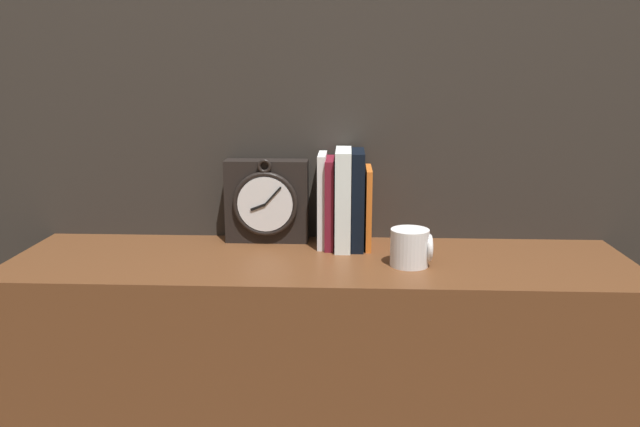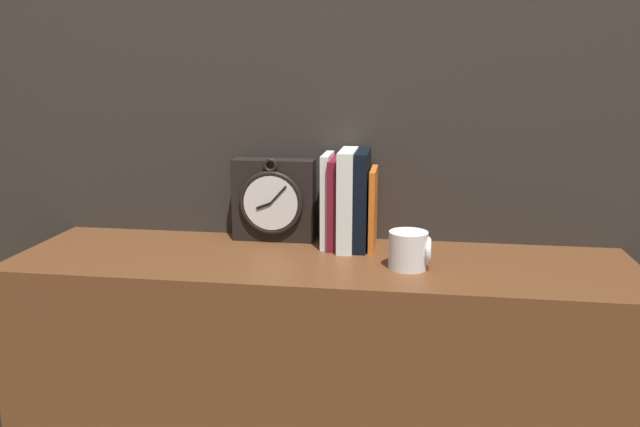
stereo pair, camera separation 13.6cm
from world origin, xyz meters
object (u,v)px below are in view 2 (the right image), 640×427
object	(u,v)px
book_slot1_maroon	(335,203)
book_slot4_orange	(373,208)
clock	(274,200)
book_slot2_white	(348,199)
book_slot0_white	(327,200)
mug	(410,250)
book_slot3_black	(362,200)

from	to	relation	value
book_slot1_maroon	book_slot4_orange	world-z (taller)	book_slot1_maroon
clock	book_slot2_white	bearing A→B (deg)	-11.54
book_slot0_white	mug	distance (m)	0.26
book_slot2_white	book_slot3_black	bearing A→B (deg)	7.25
book_slot0_white	book_slot1_maroon	xyz separation A→B (m)	(0.02, -0.01, -0.01)
clock	mug	size ratio (longest dim) A/B	2.35
clock	book_slot4_orange	size ratio (longest dim) A/B	1.10
clock	book_slot2_white	distance (m)	0.19
mug	book_slot0_white	bearing A→B (deg)	142.12
clock	book_slot3_black	bearing A→B (deg)	-8.69
book_slot1_maroon	book_slot3_black	distance (m)	0.07
book_slot0_white	book_slot4_orange	size ratio (longest dim) A/B	1.17
book_slot0_white	book_slot3_black	bearing A→B (deg)	-6.74
clock	book_slot0_white	xyz separation A→B (m)	(0.13, -0.02, 0.01)
clock	book_slot1_maroon	world-z (taller)	book_slot1_maroon
book_slot3_black	book_slot4_orange	distance (m)	0.03
book_slot2_white	book_slot3_black	xyz separation A→B (m)	(0.03, 0.00, -0.00)
book_slot1_maroon	book_slot4_orange	bearing A→B (deg)	0.08
clock	book_slot2_white	xyz separation A→B (m)	(0.18, -0.04, 0.02)
book_slot0_white	book_slot3_black	distance (m)	0.09
book_slot1_maroon	mug	world-z (taller)	book_slot1_maroon
book_slot0_white	book_slot4_orange	xyz separation A→B (m)	(0.11, -0.01, -0.02)
book_slot2_white	clock	bearing A→B (deg)	168.46
book_slot0_white	book_slot4_orange	bearing A→B (deg)	-2.90
book_slot3_black	book_slot2_white	bearing A→B (deg)	-172.75
book_slot0_white	clock	bearing A→B (deg)	170.09
clock	book_slot4_orange	world-z (taller)	clock
clock	book_slot0_white	size ratio (longest dim) A/B	0.95
book_slot2_white	book_slot4_orange	distance (m)	0.06
clock	book_slot3_black	size ratio (longest dim) A/B	0.91
book_slot2_white	mug	size ratio (longest dim) A/B	2.61
book_slot1_maroon	book_slot3_black	xyz separation A→B (m)	(0.07, -0.00, 0.01)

